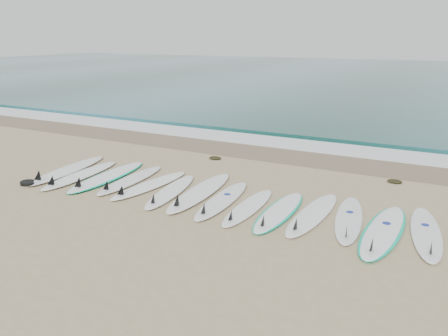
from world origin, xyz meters
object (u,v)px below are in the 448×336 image
at_px(surfboard_0, 66,170).
at_px(leash_coil, 28,183).
at_px(surfboard_13, 426,233).
at_px(surfboard_7, 221,200).

bearing_deg(surfboard_0, leash_coil, -98.92).
distance_m(surfboard_13, leash_coil, 8.71).
relative_size(surfboard_0, surfboard_13, 1.14).
relative_size(surfboard_0, surfboard_7, 1.12).
distance_m(surfboard_7, surfboard_13, 3.98).
height_order(surfboard_0, surfboard_7, surfboard_0).
xyz_separation_m(surfboard_0, leash_coil, (-0.07, -1.14, -0.01)).
distance_m(surfboard_0, surfboard_13, 8.54).
xyz_separation_m(surfboard_13, leash_coil, (-8.61, -1.28, -0.01)).
bearing_deg(leash_coil, surfboard_13, 8.44).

